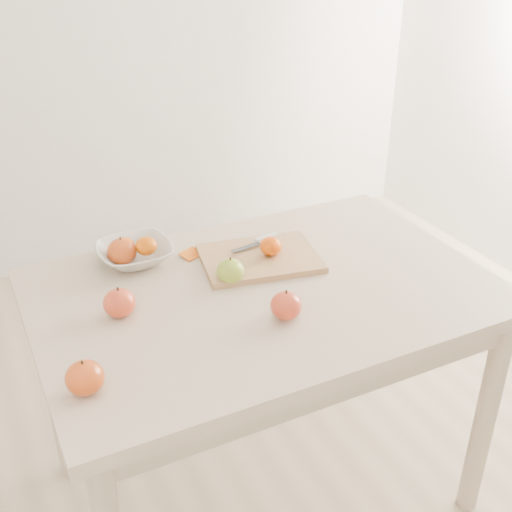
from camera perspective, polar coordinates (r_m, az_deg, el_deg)
name	(u,v)px	position (r m, az deg, el deg)	size (l,w,h in m)	color
ground	(263,486)	(2.19, 0.61, -19.74)	(3.50, 3.50, 0.00)	#C6B293
table	(264,318)	(1.76, 0.72, -5.54)	(1.20, 0.80, 0.75)	#C9B298
cutting_board	(260,258)	(1.82, 0.33, -0.19)	(0.33, 0.24, 0.02)	tan
board_tangerine	(271,246)	(1.81, 1.32, 0.88)	(0.06, 0.06, 0.05)	#DD3D07
fruit_bowl	(135,253)	(1.84, -10.70, 0.23)	(0.21, 0.21, 0.05)	silver
bowl_tangerine_near	(125,247)	(1.84, -11.60, 0.83)	(0.06, 0.06, 0.05)	#E05007
bowl_tangerine_far	(146,246)	(1.83, -9.74, 0.90)	(0.06, 0.06, 0.05)	#CA5507
orange_peel_a	(191,255)	(1.86, -5.79, 0.06)	(0.06, 0.04, 0.00)	#CF5A0E
orange_peel_b	(208,248)	(1.90, -4.31, 0.74)	(0.04, 0.04, 0.00)	orange
paring_knife	(263,240)	(1.89, 0.64, 1.47)	(0.17, 0.06, 0.01)	silver
apple_green	(231,271)	(1.71, -2.27, -1.36)	(0.08, 0.08, 0.07)	#608A19
apple_red_a	(122,252)	(1.84, -11.84, 0.39)	(0.08, 0.08, 0.07)	maroon
apple_red_d	(85,378)	(1.39, -14.98, -10.41)	(0.08, 0.08, 0.07)	#981C09
apple_red_e	(286,306)	(1.57, 2.68, -4.42)	(0.08, 0.08, 0.07)	#A4271B
apple_red_b	(119,303)	(1.61, -12.05, -4.10)	(0.08, 0.08, 0.07)	maroon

